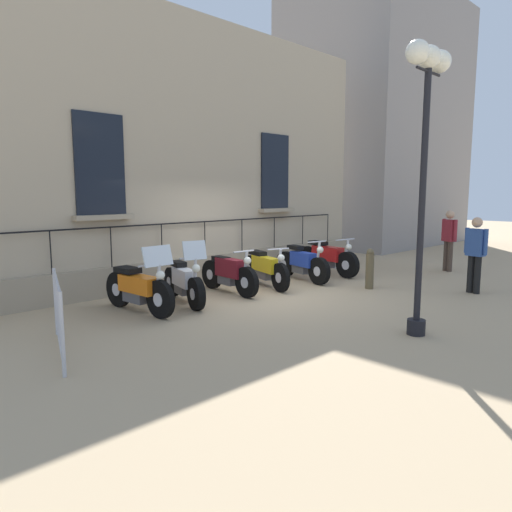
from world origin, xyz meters
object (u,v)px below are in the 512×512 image
at_px(motorcycle_red, 326,258).
at_px(motorcycle_white, 184,283).
at_px(pedestrian_standing, 449,237).
at_px(motorcycle_blue, 302,264).
at_px(motorcycle_orange, 139,288).
at_px(bollard, 370,269).
at_px(motorcycle_yellow, 265,268).
at_px(motorcycle_maroon, 229,274).
at_px(pedestrian_walking, 475,251).
at_px(crowd_barrier, 58,313).
at_px(lamppost, 426,124).

bearing_deg(motorcycle_red, motorcycle_white, -89.54).
xyz_separation_m(motorcycle_white, pedestrian_standing, (2.06, 7.48, 0.54)).
bearing_deg(motorcycle_blue, motorcycle_orange, -91.06).
xyz_separation_m(bollard, pedestrian_standing, (0.22, 3.64, 0.49)).
bearing_deg(motorcycle_yellow, motorcycle_maroon, -92.46).
distance_m(bollard, pedestrian_walking, 2.26).
bearing_deg(crowd_barrier, motorcycle_maroon, 106.89).
distance_m(motorcycle_red, bollard, 2.06).
distance_m(motorcycle_orange, crowd_barrier, 2.27).
relative_size(motorcycle_blue, motorcycle_red, 0.89).
distance_m(motorcycle_orange, motorcycle_red, 5.73).
distance_m(motorcycle_yellow, pedestrian_standing, 5.59).
xyz_separation_m(motorcycle_orange, crowd_barrier, (1.18, -1.94, 0.11)).
xyz_separation_m(crowd_barrier, pedestrian_standing, (0.85, 10.45, 0.39)).
distance_m(lamppost, crowd_barrier, 5.89).
height_order(motorcycle_yellow, crowd_barrier, crowd_barrier).
bearing_deg(pedestrian_standing, motorcycle_white, -105.37).
bearing_deg(motorcycle_blue, bollard, 10.91).
height_order(motorcycle_red, pedestrian_walking, pedestrian_walking).
distance_m(motorcycle_maroon, pedestrian_standing, 6.60).
bearing_deg(crowd_barrier, pedestrian_walking, 72.88).
xyz_separation_m(motorcycle_maroon, motorcycle_blue, (0.18, 2.25, -0.01)).
bearing_deg(motorcycle_yellow, motorcycle_white, -89.33).
relative_size(crowd_barrier, pedestrian_standing, 1.07).
xyz_separation_m(crowd_barrier, bollard, (0.63, 6.81, -0.10)).
distance_m(motorcycle_white, motorcycle_yellow, 2.33).
relative_size(motorcycle_white, pedestrian_standing, 1.15).
xyz_separation_m(motorcycle_red, crowd_barrier, (1.25, -7.67, 0.13)).
relative_size(lamppost, crowd_barrier, 2.37).
distance_m(motorcycle_white, motorcycle_blue, 3.51).
height_order(motorcycle_red, crowd_barrier, crowd_barrier).
relative_size(bollard, pedestrian_standing, 0.55).
relative_size(motorcycle_orange, motorcycle_maroon, 1.03).
bearing_deg(motorcycle_white, pedestrian_walking, 54.01).
xyz_separation_m(crowd_barrier, pedestrian_walking, (2.47, 8.03, 0.37)).
height_order(motorcycle_blue, motorcycle_red, motorcycle_blue).
bearing_deg(motorcycle_red, motorcycle_orange, -89.35).
bearing_deg(motorcycle_blue, crowd_barrier, -80.38).
bearing_deg(lamppost, bollard, 133.87).
bearing_deg(motorcycle_orange, bollard, 69.61).
relative_size(motorcycle_maroon, lamppost, 0.45).
height_order(motorcycle_orange, motorcycle_maroon, motorcycle_orange).
bearing_deg(motorcycle_maroon, pedestrian_standing, 71.10).
relative_size(motorcycle_maroon, motorcycle_blue, 0.98).
distance_m(motorcycle_maroon, lamppost, 5.13).
height_order(motorcycle_maroon, lamppost, lamppost).
bearing_deg(motorcycle_yellow, motorcycle_orange, -89.07).
xyz_separation_m(motorcycle_orange, lamppost, (4.22, 2.36, 2.74)).
relative_size(pedestrian_standing, pedestrian_walking, 1.02).
bearing_deg(motorcycle_blue, pedestrian_standing, 63.88).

